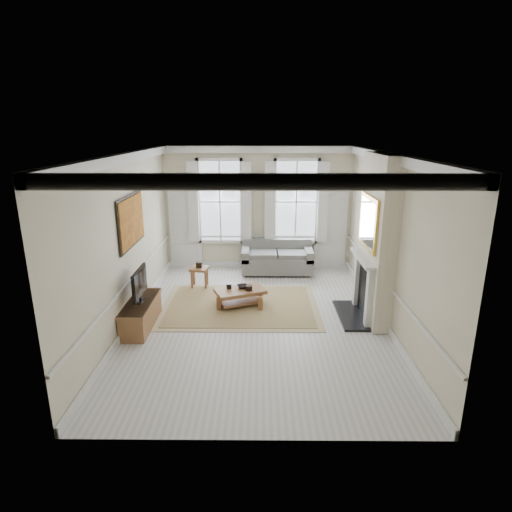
{
  "coord_description": "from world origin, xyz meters",
  "views": [
    {
      "loc": [
        0.04,
        -8.19,
        3.86
      ],
      "look_at": [
        -0.03,
        0.49,
        1.25
      ],
      "focal_mm": 30.0,
      "sensor_mm": 36.0,
      "label": 1
    }
  ],
  "objects_px": {
    "sofa": "(277,259)",
    "coffee_table": "(240,293)",
    "side_table": "(199,271)",
    "tv_stand": "(141,314)"
  },
  "relations": [
    {
      "from": "sofa",
      "to": "side_table",
      "type": "distance_m",
      "value": 2.31
    },
    {
      "from": "side_table",
      "to": "sofa",
      "type": "bearing_deg",
      "value": 30.54
    },
    {
      "from": "side_table",
      "to": "coffee_table",
      "type": "xyz_separation_m",
      "value": [
        1.07,
        -1.22,
        -0.08
      ]
    },
    {
      "from": "sofa",
      "to": "tv_stand",
      "type": "relative_size",
      "value": 1.28
    },
    {
      "from": "side_table",
      "to": "tv_stand",
      "type": "bearing_deg",
      "value": -111.3
    },
    {
      "from": "sofa",
      "to": "coffee_table",
      "type": "distance_m",
      "value": 2.56
    },
    {
      "from": "sofa",
      "to": "coffee_table",
      "type": "bearing_deg",
      "value": -110.98
    },
    {
      "from": "sofa",
      "to": "tv_stand",
      "type": "xyz_separation_m",
      "value": [
        -2.87,
        -3.42,
        -0.1
      ]
    },
    {
      "from": "sofa",
      "to": "tv_stand",
      "type": "distance_m",
      "value": 4.47
    },
    {
      "from": "sofa",
      "to": "side_table",
      "type": "relative_size",
      "value": 3.76
    }
  ]
}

